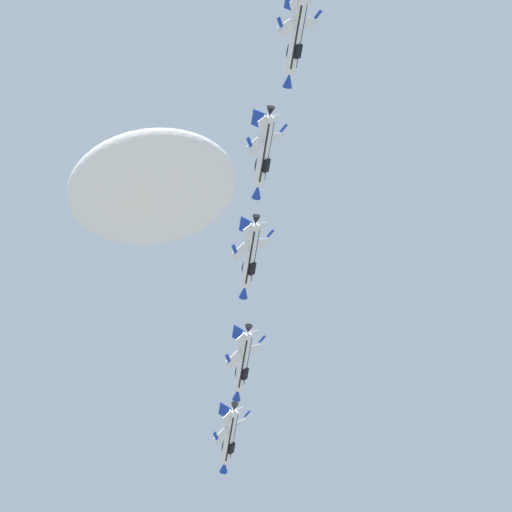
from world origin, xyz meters
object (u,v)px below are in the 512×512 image
object	(u,v)px
fighter_jet_right_wing	(250,257)
fighter_jet_left_outer	(263,153)
fighter_jet_lead	(229,438)
fighter_jet_left_wing	(243,363)
fighter_jet_right_outer	(296,38)

from	to	relation	value
fighter_jet_right_wing	fighter_jet_left_outer	bearing A→B (deg)	-91.87
fighter_jet_lead	fighter_jet_right_wing	size ratio (longest dim) A/B	1.00
fighter_jet_lead	fighter_jet_left_wing	distance (m)	17.17
fighter_jet_lead	fighter_jet_right_outer	xyz separation A→B (m)	(25.85, -70.60, 4.00)
fighter_jet_left_outer	fighter_jet_right_outer	size ratio (longest dim) A/B	1.00
fighter_jet_lead	fighter_jet_right_wing	distance (m)	37.34
fighter_jet_right_outer	fighter_jet_left_outer	bearing A→B (deg)	97.12
fighter_jet_left_wing	fighter_jet_right_outer	bearing A→B (deg)	-90.00
fighter_jet_left_outer	fighter_jet_right_wing	bearing A→B (deg)	88.13
fighter_jet_left_wing	fighter_jet_right_wing	world-z (taller)	fighter_jet_right_wing
fighter_jet_right_wing	fighter_jet_right_outer	size ratio (longest dim) A/B	1.00
fighter_jet_right_wing	fighter_jet_left_outer	xyz separation A→B (m)	(6.15, -18.73, -1.24)
fighter_jet_right_wing	fighter_jet_left_outer	size ratio (longest dim) A/B	1.00
fighter_jet_left_outer	fighter_jet_left_wing	bearing A→B (deg)	86.73
fighter_jet_left_wing	fighter_jet_left_outer	size ratio (longest dim) A/B	1.00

